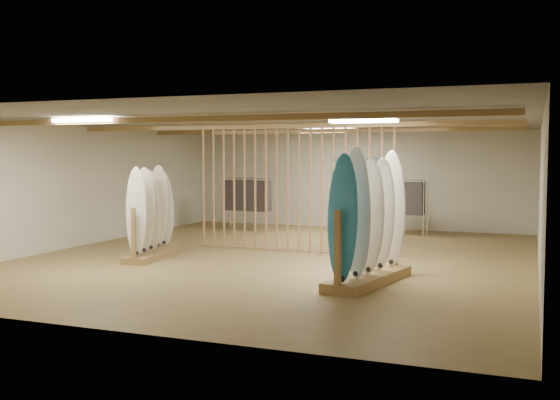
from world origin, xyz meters
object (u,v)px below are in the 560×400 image
at_px(rack_right, 369,239).
at_px(shopper_a, 356,199).
at_px(clothing_rack_b, 399,198).
at_px(shopper_b, 344,201).
at_px(rack_left, 151,227).
at_px(clothing_rack_a, 248,195).

height_order(rack_right, shopper_a, rack_right).
height_order(clothing_rack_b, shopper_b, shopper_b).
bearing_deg(shopper_b, rack_right, -35.94).
bearing_deg(rack_left, clothing_rack_b, 42.93).
relative_size(rack_left, shopper_a, 1.00).
height_order(clothing_rack_a, clothing_rack_b, clothing_rack_b).
xyz_separation_m(rack_left, shopper_a, (3.17, 4.55, 0.37)).
bearing_deg(clothing_rack_a, shopper_a, -6.16).
relative_size(clothing_rack_b, shopper_a, 0.76).
distance_m(clothing_rack_a, shopper_a, 3.37).
relative_size(rack_right, shopper_b, 1.17).
distance_m(rack_right, shopper_b, 5.23).
relative_size(rack_right, shopper_a, 1.17).
bearing_deg(rack_right, clothing_rack_b, 108.48).
bearing_deg(shopper_a, clothing_rack_b, -109.63).
xyz_separation_m(rack_left, rack_right, (4.86, -1.06, 0.11)).
bearing_deg(clothing_rack_a, clothing_rack_b, 11.12).
xyz_separation_m(rack_right, clothing_rack_a, (-4.98, 6.28, 0.25)).
height_order(rack_left, shopper_a, shopper_a).
bearing_deg(clothing_rack_b, rack_right, -77.16).
xyz_separation_m(clothing_rack_a, shopper_b, (3.17, -1.38, 0.02)).
bearing_deg(clothing_rack_b, clothing_rack_a, -168.09).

